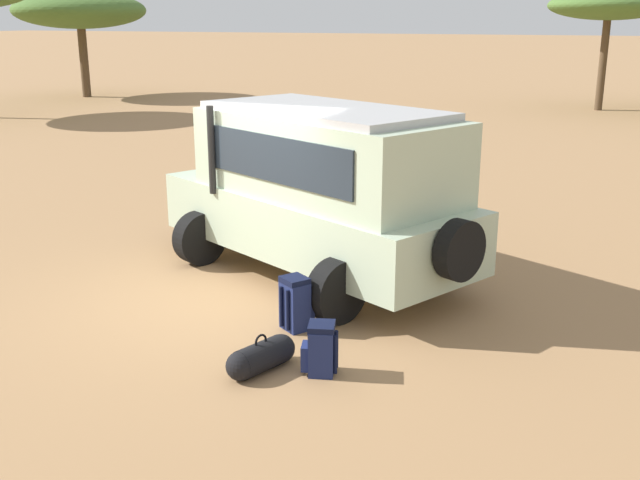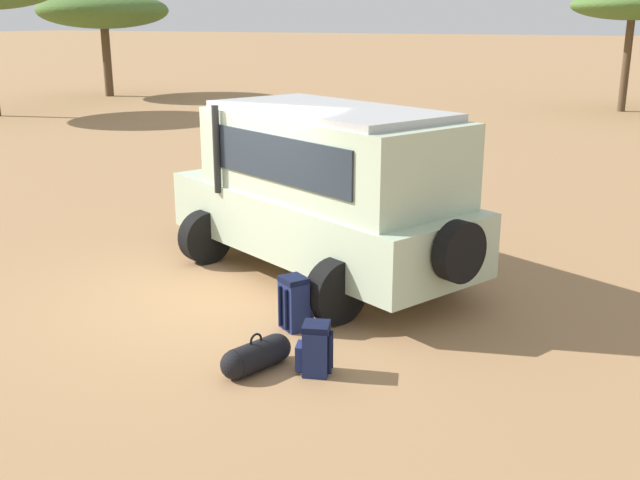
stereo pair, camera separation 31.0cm
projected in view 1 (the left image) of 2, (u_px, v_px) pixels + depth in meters
ground_plane at (223, 298)px, 9.97m from camera, size 320.00×320.00×0.00m
safari_vehicle at (319, 189)px, 10.47m from camera, size 5.37×3.87×2.44m
backpack_beside_front_wheel at (320, 349)px, 7.80m from camera, size 0.42×0.37×0.56m
backpack_cluster_center at (296, 304)px, 8.91m from camera, size 0.42×0.44×0.66m
duffel_bag_low_black_case at (261, 357)px, 7.89m from camera, size 0.50×0.86×0.42m
acacia_tree_far_left at (80, 11)px, 34.09m from camera, size 5.91×6.04×4.72m
acacia_tree_centre_back at (609, 6)px, 29.03m from camera, size 4.63×4.55×4.62m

